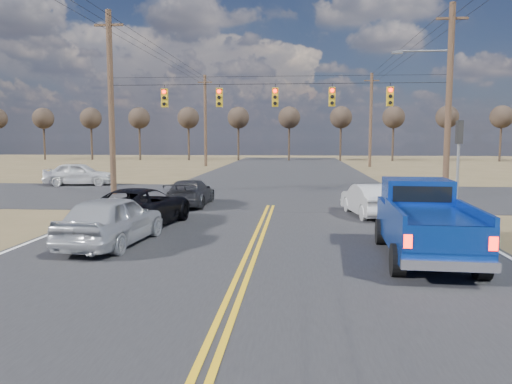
# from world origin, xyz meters

# --- Properties ---
(ground) EXTENTS (160.00, 160.00, 0.00)m
(ground) POSITION_xyz_m (0.00, 0.00, 0.00)
(ground) COLOR brown
(ground) RESTS_ON ground
(road_main) EXTENTS (14.00, 120.00, 0.02)m
(road_main) POSITION_xyz_m (0.00, 10.00, 0.00)
(road_main) COLOR #28282B
(road_main) RESTS_ON ground
(road_cross) EXTENTS (120.00, 12.00, 0.02)m
(road_cross) POSITION_xyz_m (0.00, 18.00, 0.00)
(road_cross) COLOR #28282B
(road_cross) RESTS_ON ground
(signal_gantry) EXTENTS (19.60, 4.83, 10.00)m
(signal_gantry) POSITION_xyz_m (0.50, 17.79, 5.06)
(signal_gantry) COLOR #473323
(signal_gantry) RESTS_ON ground
(utility_poles) EXTENTS (19.60, 58.32, 10.00)m
(utility_poles) POSITION_xyz_m (0.00, 17.00, 5.23)
(utility_poles) COLOR #473323
(utility_poles) RESTS_ON ground
(treeline) EXTENTS (87.00, 117.80, 7.40)m
(treeline) POSITION_xyz_m (0.00, 26.96, 5.70)
(treeline) COLOR #33261C
(treeline) RESTS_ON ground
(pickup_truck) EXTENTS (2.37, 5.43, 2.00)m
(pickup_truck) POSITION_xyz_m (4.54, 4.30, 0.97)
(pickup_truck) COLOR black
(pickup_truck) RESTS_ON ground
(silver_suv) EXTENTS (2.19, 4.60, 1.52)m
(silver_suv) POSITION_xyz_m (-4.19, 5.14, 0.76)
(silver_suv) COLOR #AFB2B8
(silver_suv) RESTS_ON ground
(black_suv) EXTENTS (3.08, 5.33, 1.40)m
(black_suv) POSITION_xyz_m (-4.36, 8.32, 0.70)
(black_suv) COLOR black
(black_suv) RESTS_ON ground
(white_car_queue) EXTENTS (2.04, 4.19, 1.32)m
(white_car_queue) POSITION_xyz_m (4.14, 11.40, 0.66)
(white_car_queue) COLOR #BBBBBB
(white_car_queue) RESTS_ON ground
(dgrey_car_queue) EXTENTS (1.74, 4.25, 1.23)m
(dgrey_car_queue) POSITION_xyz_m (-3.73, 13.76, 0.62)
(dgrey_car_queue) COLOR #2F2F33
(dgrey_car_queue) RESTS_ON ground
(cross_car_west) EXTENTS (2.42, 4.70, 1.53)m
(cross_car_west) POSITION_xyz_m (-13.21, 22.97, 0.76)
(cross_car_west) COLOR silver
(cross_car_west) RESTS_ON ground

